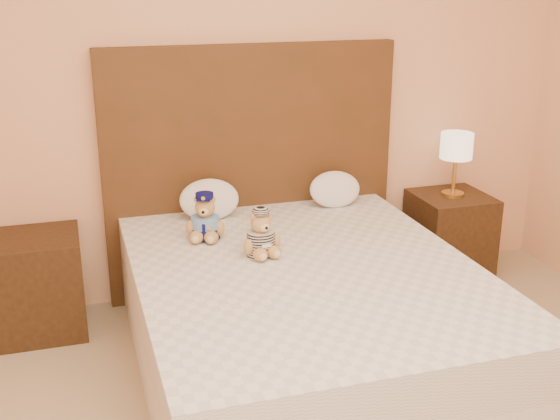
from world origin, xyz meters
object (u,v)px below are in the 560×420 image
at_px(teddy_prisoner, 261,233).
at_px(lamp, 456,149).
at_px(nightstand_right, 449,236).
at_px(pillow_left, 209,198).
at_px(pillow_right, 335,188).
at_px(bed, 306,319).
at_px(nightstand_left, 40,284).
at_px(teddy_police, 205,216).

bearing_deg(teddy_prisoner, lamp, 12.38).
height_order(nightstand_right, pillow_left, pillow_left).
xyz_separation_m(pillow_left, pillow_right, (0.76, 0.00, -0.01)).
bearing_deg(pillow_left, bed, -70.28).
relative_size(bed, nightstand_right, 3.64).
xyz_separation_m(nightstand_left, nightstand_right, (2.50, 0.00, 0.00)).
bearing_deg(lamp, teddy_prisoner, -157.31).
relative_size(nightstand_left, teddy_police, 2.22).
xyz_separation_m(nightstand_right, pillow_right, (-0.78, 0.03, 0.39)).
distance_m(lamp, pillow_left, 1.56).
relative_size(bed, pillow_right, 6.31).
bearing_deg(pillow_left, teddy_police, -105.29).
relative_size(nightstand_right, teddy_police, 2.22).
distance_m(teddy_prisoner, pillow_left, 0.64).
bearing_deg(nightstand_right, pillow_right, 177.81).
xyz_separation_m(bed, teddy_prisoner, (-0.17, 0.21, 0.39)).
relative_size(nightstand_right, pillow_right, 1.74).
relative_size(nightstand_left, pillow_right, 1.74).
xyz_separation_m(bed, teddy_police, (-0.38, 0.51, 0.40)).
height_order(nightstand_left, teddy_prisoner, teddy_prisoner).
xyz_separation_m(nightstand_left, teddy_police, (0.87, -0.29, 0.40)).
distance_m(nightstand_left, teddy_police, 1.00).
relative_size(teddy_police, teddy_prisoner, 1.07).
relative_size(bed, teddy_police, 8.06).
distance_m(bed, nightstand_left, 1.48).
distance_m(nightstand_right, lamp, 0.57).
xyz_separation_m(nightstand_right, lamp, (-0.00, 0.00, 0.57)).
height_order(nightstand_right, lamp, lamp).
bearing_deg(bed, nightstand_right, 32.62).
height_order(teddy_prisoner, pillow_left, pillow_left).
relative_size(nightstand_right, lamp, 1.38).
bearing_deg(teddy_prisoner, pillow_right, 34.21).
height_order(nightstand_left, pillow_left, pillow_left).
distance_m(bed, teddy_prisoner, 0.47).
height_order(bed, teddy_police, teddy_police).
xyz_separation_m(nightstand_left, lamp, (2.50, 0.00, 0.57)).
distance_m(teddy_police, pillow_right, 0.91).
relative_size(nightstand_right, teddy_prisoner, 2.37).
relative_size(teddy_police, pillow_left, 0.73).
height_order(bed, nightstand_right, same).
xyz_separation_m(teddy_prisoner, pillow_left, (-0.13, 0.62, 0.00)).
bearing_deg(pillow_left, lamp, -1.11).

